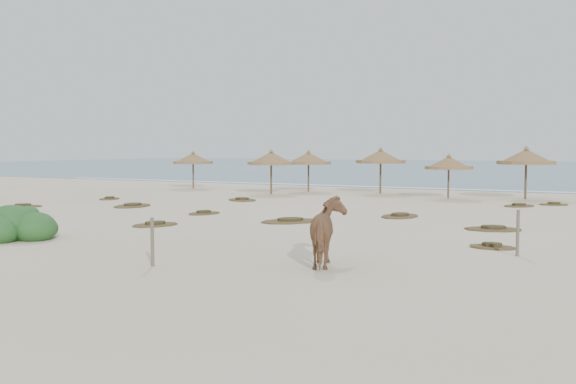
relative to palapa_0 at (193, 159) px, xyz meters
The scene contains 25 objects.
ground 24.34m from the palapa_0, 49.64° to the right, with size 160.00×160.00×0.00m, color beige.
ocean 58.70m from the palapa_0, 74.47° to the left, with size 200.00×100.00×0.01m, color #285178.
foam_line 17.54m from the palapa_0, 25.60° to the left, with size 70.00×0.60×0.01m, color white.
palapa_0 is the anchor object (origin of this frame).
palapa_1 8.14m from the palapa_0, 17.32° to the right, with size 3.35×3.35×2.85m.
palapa_2 8.90m from the palapa_0, ahead, with size 3.73×3.73×2.80m.
palapa_3 13.74m from the palapa_0, ahead, with size 3.29×3.29×2.98m.
palapa_4 18.50m from the palapa_0, ahead, with size 3.26×3.26×2.60m.
palapa_5 22.52m from the palapa_0, ahead, with size 4.20×4.20×3.05m.
horse 31.24m from the palapa_0, 47.81° to the right, with size 0.92×2.03×1.71m, color #996945.
fence_post_near 30.50m from the palapa_0, 55.85° to the right, with size 0.09×0.09×1.21m, color brown.
fence_post_far 31.64m from the palapa_0, 37.96° to the right, with size 0.09×0.09×1.26m, color brown.
bush 25.69m from the palapa_0, 66.89° to the right, with size 2.86×2.52×1.28m.
scrub_0 15.85m from the palapa_0, 86.05° to the right, with size 2.18×1.90×0.16m.
scrub_1 14.36m from the palapa_0, 66.15° to the right, with size 2.10×2.74×0.16m.
scrub_2 18.20m from the palapa_0, 52.49° to the right, with size 1.37×1.82×0.16m.
scrub_3 22.33m from the palapa_0, 30.99° to the right, with size 1.57×2.29×0.16m.
scrub_4 27.35m from the palapa_0, 31.11° to the right, with size 2.31×1.85×0.16m.
scrub_6 11.58m from the palapa_0, 40.40° to the right, with size 2.63×2.57×0.16m.
scrub_7 23.31m from the palapa_0, 10.13° to the right, with size 1.92×2.13×0.16m.
scrub_8 10.58m from the palapa_0, 80.95° to the right, with size 1.41×1.78×0.16m.
scrub_9 22.05m from the palapa_0, 44.03° to the right, with size 2.72×2.93×0.16m.
scrub_10 24.53m from the palapa_0, ahead, with size 1.73×1.52×0.16m.
scrub_11 22.18m from the palapa_0, 57.66° to the right, with size 1.76×2.14×0.16m.
scrub_12 30.33m from the palapa_0, 37.32° to the right, with size 1.34×0.87×0.16m.
Camera 1 is at (11.70, -19.13, 2.95)m, focal length 40.00 mm.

